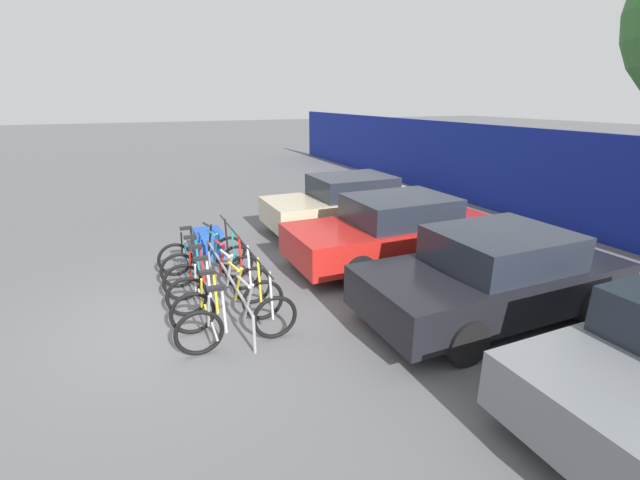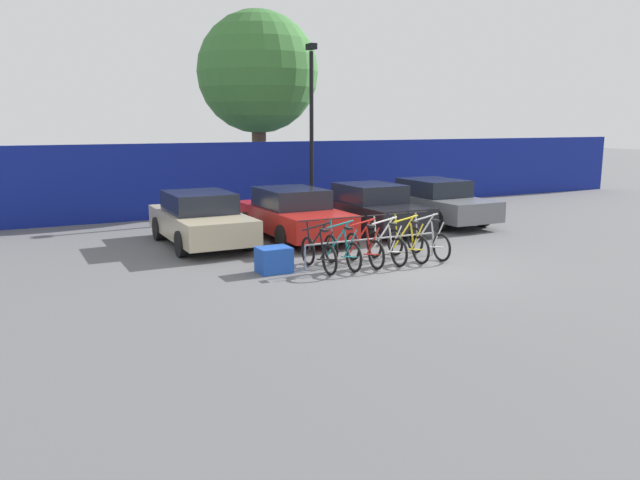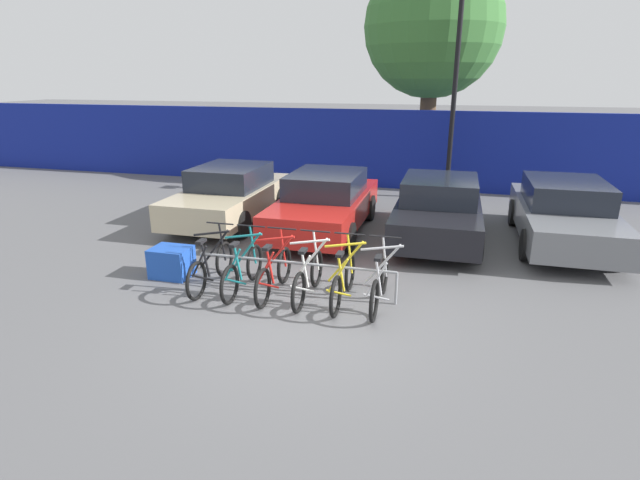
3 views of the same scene
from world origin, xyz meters
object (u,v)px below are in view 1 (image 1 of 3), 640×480
bicycle_silver (238,322)px  bicycle_black (203,253)px  bicycle_white (221,288)px  bicycle_yellow (229,304)px  car_black (493,276)px  car_red (395,230)px  cargo_crate (209,243)px  bicycle_teal (208,264)px  car_beige (349,203)px  bicycle_red (214,275)px  bike_rack (226,274)px

bicycle_silver → bicycle_black: bearing=176.9°
bicycle_white → bicycle_yellow: size_ratio=1.00×
bicycle_black → car_black: 5.30m
bicycle_yellow → car_red: size_ratio=0.39×
bicycle_silver → cargo_crate: bicycle_silver is taller
bicycle_yellow → car_black: bearing=67.8°
bicycle_silver → cargo_crate: 3.89m
bicycle_teal → car_red: size_ratio=0.39×
bicycle_white → cargo_crate: bearing=177.3°
car_beige → car_red: size_ratio=0.97×
bicycle_teal → car_black: (3.08, 3.81, 0.31)m
bicycle_silver → car_beige: size_ratio=0.40×
car_black → bicycle_white: bearing=-116.6°
bicycle_teal → car_beige: bearing=114.0°
bicycle_teal → bicycle_yellow: (1.76, 0.00, 0.00)m
bicycle_red → car_beige: 4.77m
bicycle_silver → car_black: bearing=76.2°
bike_rack → car_red: bearing=96.3°
bicycle_red → car_red: 3.75m
bicycle_white → car_red: 3.81m
car_red → car_black: (2.60, 0.07, -0.00)m
bicycle_black → bicycle_red: bearing=0.2°
bike_rack → car_beige: size_ratio=0.82×
bicycle_silver → cargo_crate: (-3.88, 0.27, -0.10)m
bicycle_black → bicycle_red: 1.16m
bicycle_black → car_black: bearing=46.2°
bicycle_teal → bicycle_red: bearing=-3.3°
car_black → cargo_crate: car_black is taller
car_red → bicycle_red: bearing=-88.6°
bicycle_black → bicycle_red: (1.16, 0.00, 0.00)m
bicycle_yellow → bike_rack: bearing=167.2°
bike_rack → bicycle_black: 1.48m
bicycle_silver → car_black: size_ratio=0.41×
bicycle_white → car_red: bearing=103.4°
bicycle_red → car_beige: bearing=121.0°
car_beige → bicycle_yellow: bearing=-46.1°
bicycle_black → car_red: car_red is taller
bicycle_red → bike_rack: bearing=23.1°
bicycle_red → car_black: car_black is taller
bicycle_yellow → bicycle_silver: size_ratio=1.00×
bicycle_black → car_black: car_black is taller
bike_rack → car_red: (-0.40, 3.59, 0.21)m
bike_rack → bicycle_teal: bearing=-170.4°
bike_rack → car_beige: car_beige is taller
bicycle_white → car_beige: car_beige is taller
car_red → car_black: size_ratio=1.06×
bicycle_white → car_red: (-0.68, 3.74, 0.31)m
bicycle_teal → bicycle_silver: size_ratio=1.00×
bicycle_black → bicycle_yellow: bearing=0.2°
bicycle_yellow → bicycle_silver: same height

